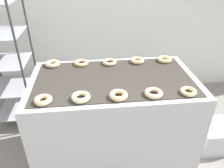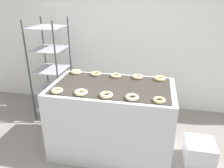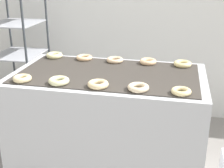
% 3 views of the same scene
% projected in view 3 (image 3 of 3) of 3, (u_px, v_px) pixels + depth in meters
% --- Properties ---
extents(wall_back, '(8.00, 0.05, 2.80)m').
position_uv_depth(wall_back, '(135.00, 2.00, 3.72)').
color(wall_back, white).
rests_on(wall_back, ground_plane).
extents(fryer_machine, '(1.58, 0.91, 0.98)m').
position_uv_depth(fryer_machine, '(108.00, 126.00, 2.74)').
color(fryer_machine, silver).
rests_on(fryer_machine, ground_plane).
extents(baking_rack_cart, '(0.51, 0.59, 1.71)m').
position_uv_depth(baking_rack_cart, '(19.00, 54.00, 3.54)').
color(baking_rack_cart, '#33383D').
rests_on(baking_rack_cart, ground_plane).
extents(donut_near_leftmost, '(0.14, 0.14, 0.04)m').
position_uv_depth(donut_near_leftmost, '(22.00, 78.00, 2.38)').
color(donut_near_leftmost, beige).
rests_on(donut_near_leftmost, fryer_machine).
extents(donut_near_left, '(0.16, 0.16, 0.04)m').
position_uv_depth(donut_near_left, '(59.00, 81.00, 2.33)').
color(donut_near_left, beige).
rests_on(donut_near_left, fryer_machine).
extents(donut_near_center, '(0.15, 0.15, 0.04)m').
position_uv_depth(donut_near_center, '(99.00, 84.00, 2.26)').
color(donut_near_center, beige).
rests_on(donut_near_center, fryer_machine).
extents(donut_near_right, '(0.15, 0.15, 0.04)m').
position_uv_depth(donut_near_right, '(138.00, 87.00, 2.21)').
color(donut_near_right, beige).
rests_on(donut_near_right, fryer_machine).
extents(donut_near_rightmost, '(0.14, 0.14, 0.04)m').
position_uv_depth(donut_near_rightmost, '(181.00, 91.00, 2.14)').
color(donut_near_rightmost, beige).
rests_on(donut_near_rightmost, fryer_machine).
extents(donut_far_leftmost, '(0.15, 0.15, 0.04)m').
position_uv_depth(donut_far_leftmost, '(54.00, 55.00, 2.99)').
color(donut_far_leftmost, beige).
rests_on(donut_far_leftmost, fryer_machine).
extents(donut_far_left, '(0.15, 0.15, 0.04)m').
position_uv_depth(donut_far_left, '(84.00, 58.00, 2.93)').
color(donut_far_left, '#F0C08C').
rests_on(donut_far_left, fryer_machine).
extents(donut_far_center, '(0.15, 0.15, 0.04)m').
position_uv_depth(donut_far_center, '(115.00, 60.00, 2.85)').
color(donut_far_center, beige).
rests_on(donut_far_center, fryer_machine).
extents(donut_far_right, '(0.15, 0.15, 0.04)m').
position_uv_depth(donut_far_right, '(148.00, 61.00, 2.80)').
color(donut_far_right, '#F1C28E').
rests_on(donut_far_right, fryer_machine).
extents(donut_far_rightmost, '(0.16, 0.16, 0.04)m').
position_uv_depth(donut_far_rightmost, '(183.00, 64.00, 2.73)').
color(donut_far_rightmost, '#EED68E').
rests_on(donut_far_rightmost, fryer_machine).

